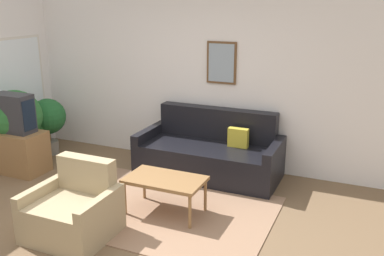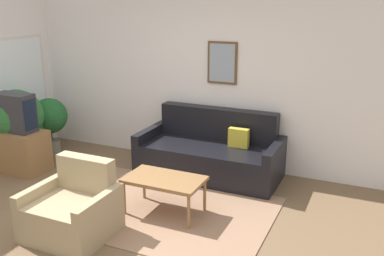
{
  "view_description": "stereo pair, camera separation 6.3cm",
  "coord_description": "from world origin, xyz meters",
  "views": [
    {
      "loc": [
        2.51,
        -3.31,
        2.41
      ],
      "look_at": [
        0.44,
        1.45,
        0.85
      ],
      "focal_mm": 40.0,
      "sensor_mm": 36.0,
      "label": 1
    },
    {
      "loc": [
        2.57,
        -3.28,
        2.41
      ],
      "look_at": [
        0.44,
        1.45,
        0.85
      ],
      "focal_mm": 40.0,
      "sensor_mm": 36.0,
      "label": 2
    }
  ],
  "objects": [
    {
      "name": "potted_plant_tall",
      "position": [
        -2.3,
        1.21,
        0.75
      ],
      "size": [
        0.78,
        0.78,
        1.15
      ],
      "color": "beige",
      "rests_on": "ground_plane"
    },
    {
      "name": "couch",
      "position": [
        0.46,
        2.03,
        0.31
      ],
      "size": [
        1.99,
        0.9,
        0.91
      ],
      "color": "black",
      "rests_on": "ground_plane"
    },
    {
      "name": "tv_stand",
      "position": [
        -2.14,
        1.03,
        0.3
      ],
      "size": [
        0.81,
        0.48,
        0.6
      ],
      "color": "olive",
      "rests_on": "ground_plane"
    },
    {
      "name": "potted_plant_by_window",
      "position": [
        -2.23,
        1.8,
        0.59
      ],
      "size": [
        0.57,
        0.57,
        0.91
      ],
      "color": "slate",
      "rests_on": "ground_plane"
    },
    {
      "name": "coffee_table",
      "position": [
        0.41,
        0.73,
        0.4
      ],
      "size": [
        0.91,
        0.53,
        0.44
      ],
      "color": "olive",
      "rests_on": "ground_plane"
    },
    {
      "name": "ground_plane",
      "position": [
        0.0,
        0.0,
        0.0
      ],
      "size": [
        16.0,
        16.0,
        0.0
      ],
      "primitive_type": "plane",
      "color": "brown"
    },
    {
      "name": "potted_plant_small",
      "position": [
        -2.37,
        1.64,
        0.49
      ],
      "size": [
        0.5,
        0.5,
        0.79
      ],
      "color": "slate",
      "rests_on": "ground_plane"
    },
    {
      "name": "tv",
      "position": [
        -2.13,
        1.03,
        0.88
      ],
      "size": [
        0.59,
        0.28,
        0.55
      ],
      "color": "#2D2D33",
      "rests_on": "tv_stand"
    },
    {
      "name": "wall_back",
      "position": [
        0.0,
        2.49,
        1.35
      ],
      "size": [
        8.0,
        0.09,
        2.7
      ],
      "color": "silver",
      "rests_on": "ground_plane"
    },
    {
      "name": "area_rug",
      "position": [
        0.3,
        0.77,
        0.01
      ],
      "size": [
        2.67,
        1.82,
        0.01
      ],
      "color": "#937056",
      "rests_on": "ground_plane"
    },
    {
      "name": "armchair",
      "position": [
        -0.26,
        -0.08,
        0.27
      ],
      "size": [
        0.85,
        0.76,
        0.79
      ],
      "rotation": [
        0.0,
        0.0,
        0.23
      ],
      "color": "tan",
      "rests_on": "ground_plane"
    }
  ]
}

